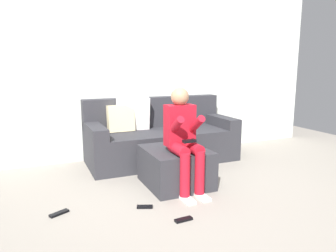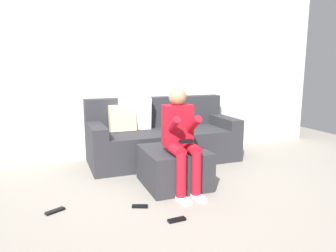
{
  "view_description": "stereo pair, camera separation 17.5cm",
  "coord_description": "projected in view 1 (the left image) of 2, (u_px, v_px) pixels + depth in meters",
  "views": [
    {
      "loc": [
        -1.43,
        -2.57,
        1.34
      ],
      "look_at": [
        0.13,
        1.05,
        0.6
      ],
      "focal_mm": 33.83,
      "sensor_mm": 36.0,
      "label": 1
    },
    {
      "loc": [
        -1.27,
        -2.64,
        1.34
      ],
      "look_at": [
        0.13,
        1.05,
        0.6
      ],
      "focal_mm": 33.83,
      "sensor_mm": 36.0,
      "label": 2
    }
  ],
  "objects": [
    {
      "name": "ground_plane",
      "position": [
        198.0,
        204.0,
        3.12
      ],
      "size": [
        8.16,
        8.16,
        0.0
      ],
      "primitive_type": "plane",
      "color": "gray"
    },
    {
      "name": "wall_back",
      "position": [
        135.0,
        68.0,
        4.69
      ],
      "size": [
        6.28,
        0.1,
        2.64
      ],
      "primitive_type": "cube",
      "color": "silver",
      "rests_on": "ground_plane"
    },
    {
      "name": "couch_sectional",
      "position": [
        159.0,
        138.0,
        4.57
      ],
      "size": [
        2.09,
        0.89,
        0.91
      ],
      "color": "#2D2D33",
      "rests_on": "ground_plane"
    },
    {
      "name": "ottoman",
      "position": [
        175.0,
        167.0,
        3.62
      ],
      "size": [
        0.68,
        0.75,
        0.42
      ],
      "primitive_type": "cube",
      "color": "#2D2D33",
      "rests_on": "ground_plane"
    },
    {
      "name": "person_seated",
      "position": [
        184.0,
        135.0,
        3.37
      ],
      "size": [
        0.31,
        0.58,
        1.12
      ],
      "color": "red",
      "rests_on": "ground_plane"
    },
    {
      "name": "remote_near_ottoman",
      "position": [
        184.0,
        220.0,
        2.79
      ],
      "size": [
        0.17,
        0.07,
        0.02
      ],
      "primitive_type": "cube",
      "rotation": [
        0.0,
        0.0,
        0.06
      ],
      "color": "black",
      "rests_on": "ground_plane"
    },
    {
      "name": "remote_by_storage_bin",
      "position": [
        145.0,
        207.0,
        3.04
      ],
      "size": [
        0.16,
        0.1,
        0.02
      ],
      "primitive_type": "cube",
      "rotation": [
        0.0,
        0.0,
        -0.39
      ],
      "color": "black",
      "rests_on": "ground_plane"
    },
    {
      "name": "remote_under_side_table",
      "position": [
        59.0,
        213.0,
        2.91
      ],
      "size": [
        0.19,
        0.13,
        0.02
      ],
      "primitive_type": "cube",
      "rotation": [
        0.0,
        0.0,
        0.47
      ],
      "color": "black",
      "rests_on": "ground_plane"
    }
  ]
}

